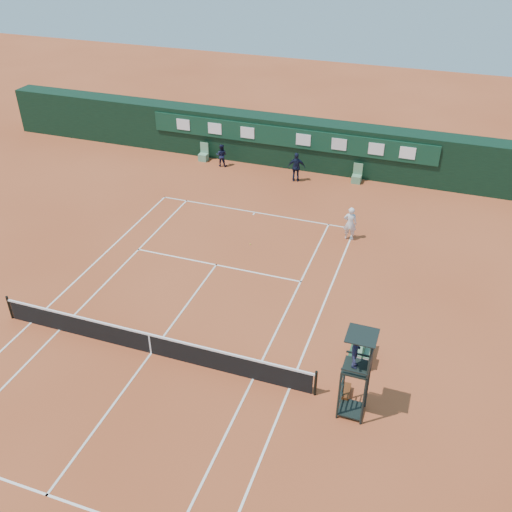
{
  "coord_description": "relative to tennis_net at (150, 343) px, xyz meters",
  "views": [
    {
      "loc": [
        9.12,
        -13.98,
        14.87
      ],
      "look_at": [
        2.12,
        6.0,
        1.2
      ],
      "focal_mm": 40.0,
      "sensor_mm": 36.0,
      "label": 1
    }
  ],
  "objects": [
    {
      "name": "ground",
      "position": [
        0.0,
        0.0,
        -0.51
      ],
      "size": [
        90.0,
        90.0,
        0.0
      ],
      "primitive_type": "plane",
      "color": "#B5512A",
      "rests_on": "ground"
    },
    {
      "name": "court_lines",
      "position": [
        0.0,
        0.0,
        -0.5
      ],
      "size": [
        11.05,
        23.85,
        0.01
      ],
      "color": "silver",
      "rests_on": "ground"
    },
    {
      "name": "tennis_net",
      "position": [
        0.0,
        0.0,
        0.0
      ],
      "size": [
        12.9,
        0.1,
        1.1
      ],
      "color": "black",
      "rests_on": "ground"
    },
    {
      "name": "back_wall",
      "position": [
        0.0,
        18.74,
        1.0
      ],
      "size": [
        40.0,
        1.65,
        3.0
      ],
      "color": "black",
      "rests_on": "ground"
    },
    {
      "name": "linesman_chair_left",
      "position": [
        -5.5,
        17.48,
        -0.19
      ],
      "size": [
        0.55,
        0.5,
        1.15
      ],
      "color": "#649973",
      "rests_on": "ground"
    },
    {
      "name": "linesman_chair_right",
      "position": [
        4.5,
        17.48,
        -0.19
      ],
      "size": [
        0.55,
        0.5,
        1.15
      ],
      "color": "#5D8E64",
      "rests_on": "ground"
    },
    {
      "name": "umpire_chair",
      "position": [
        7.73,
        -0.37,
        1.95
      ],
      "size": [
        0.96,
        0.95,
        3.42
      ],
      "color": "black",
      "rests_on": "ground"
    },
    {
      "name": "player_bench",
      "position": [
        7.55,
        2.33,
        0.09
      ],
      "size": [
        0.56,
        1.2,
        1.1
      ],
      "color": "#1A4128",
      "rests_on": "ground"
    },
    {
      "name": "tennis_bag",
      "position": [
        7.4,
        0.3,
        -0.37
      ],
      "size": [
        0.38,
        0.77,
        0.28
      ],
      "primitive_type": "cube",
      "rotation": [
        0.0,
        0.0,
        0.06
      ],
      "color": "black",
      "rests_on": "ground"
    },
    {
      "name": "cooler",
      "position": [
        7.73,
        2.02,
        -0.18
      ],
      "size": [
        0.57,
        0.57,
        0.65
      ],
      "color": "white",
      "rests_on": "ground"
    },
    {
      "name": "tennis_ball",
      "position": [
        0.9,
        8.64,
        -0.48
      ],
      "size": [
        0.06,
        0.06,
        0.06
      ],
      "primitive_type": "sphere",
      "color": "yellow",
      "rests_on": "ground"
    },
    {
      "name": "player",
      "position": [
        5.4,
        10.8,
        0.38
      ],
      "size": [
        0.69,
        0.49,
        1.79
      ],
      "primitive_type": "imported",
      "rotation": [
        0.0,
        0.0,
        3.25
      ],
      "color": "silver",
      "rests_on": "ground"
    },
    {
      "name": "ball_kid_left",
      "position": [
        -4.05,
        17.05,
        0.21
      ],
      "size": [
        0.75,
        0.61,
        1.44
      ],
      "primitive_type": "imported",
      "rotation": [
        0.0,
        0.0,
        3.24
      ],
      "color": "black",
      "rests_on": "ground"
    },
    {
      "name": "ball_kid_right",
      "position": [
        1.01,
        16.47,
        0.39
      ],
      "size": [
        1.12,
        0.67,
        1.79
      ],
      "primitive_type": "imported",
      "rotation": [
        0.0,
        0.0,
        3.37
      ],
      "color": "black",
      "rests_on": "ground"
    }
  ]
}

